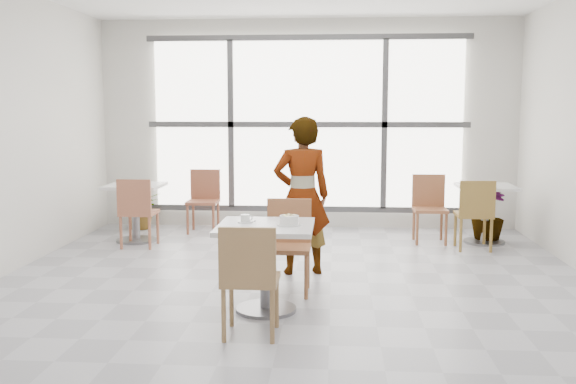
# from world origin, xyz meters

# --- Properties ---
(floor) EXTENTS (7.00, 7.00, 0.00)m
(floor) POSITION_xyz_m (0.00, 0.00, 0.00)
(floor) COLOR #9E9EA5
(floor) RESTS_ON ground
(wall_back) EXTENTS (6.00, 0.00, 6.00)m
(wall_back) POSITION_xyz_m (0.00, 3.50, 1.50)
(wall_back) COLOR silver
(wall_back) RESTS_ON ground
(wall_front) EXTENTS (6.00, 0.00, 6.00)m
(wall_front) POSITION_xyz_m (0.00, -3.50, 1.50)
(wall_front) COLOR silver
(wall_front) RESTS_ON ground
(window) EXTENTS (4.60, 0.07, 2.52)m
(window) POSITION_xyz_m (0.00, 3.44, 1.50)
(window) COLOR white
(window) RESTS_ON ground
(main_table) EXTENTS (0.80, 0.80, 0.75)m
(main_table) POSITION_xyz_m (-0.17, -0.52, 0.52)
(main_table) COLOR silver
(main_table) RESTS_ON ground
(chair_near) EXTENTS (0.42, 0.42, 0.87)m
(chair_near) POSITION_xyz_m (-0.22, -1.20, 0.50)
(chair_near) COLOR #997348
(chair_near) RESTS_ON ground
(chair_far) EXTENTS (0.42, 0.42, 0.87)m
(chair_far) POSITION_xyz_m (-0.03, 0.10, 0.50)
(chair_far) COLOR #995D39
(chair_far) RESTS_ON ground
(oatmeal_bowl) EXTENTS (0.21, 0.21, 0.09)m
(oatmeal_bowl) POSITION_xyz_m (0.03, -0.54, 0.79)
(oatmeal_bowl) COLOR silver
(oatmeal_bowl) RESTS_ON main_table
(coffee_cup) EXTENTS (0.16, 0.13, 0.07)m
(coffee_cup) POSITION_xyz_m (-0.36, -0.43, 0.78)
(coffee_cup) COLOR silver
(coffee_cup) RESTS_ON main_table
(person) EXTENTS (0.67, 0.52, 1.64)m
(person) POSITION_xyz_m (0.07, 0.78, 0.82)
(person) COLOR black
(person) RESTS_ON ground
(bg_table_left) EXTENTS (0.70, 0.70, 0.75)m
(bg_table_left) POSITION_xyz_m (-2.18, 2.28, 0.49)
(bg_table_left) COLOR silver
(bg_table_left) RESTS_ON ground
(bg_table_right) EXTENTS (0.70, 0.70, 0.75)m
(bg_table_right) POSITION_xyz_m (2.34, 2.51, 0.49)
(bg_table_right) COLOR silver
(bg_table_right) RESTS_ON ground
(bg_chair_left_near) EXTENTS (0.42, 0.42, 0.87)m
(bg_chair_left_near) POSITION_xyz_m (-2.04, 1.88, 0.50)
(bg_chair_left_near) COLOR #A35F43
(bg_chair_left_near) RESTS_ON ground
(bg_chair_left_far) EXTENTS (0.42, 0.42, 0.87)m
(bg_chair_left_far) POSITION_xyz_m (-1.43, 3.04, 0.50)
(bg_chair_left_far) COLOR brown
(bg_chair_left_far) RESTS_ON ground
(bg_chair_right_near) EXTENTS (0.42, 0.42, 0.87)m
(bg_chair_right_near) POSITION_xyz_m (2.11, 2.03, 0.50)
(bg_chair_right_near) COLOR olive
(bg_chair_right_near) RESTS_ON ground
(bg_chair_right_far) EXTENTS (0.42, 0.42, 0.87)m
(bg_chair_right_far) POSITION_xyz_m (1.63, 2.55, 0.50)
(bg_chair_right_far) COLOR #955939
(bg_chair_right_far) RESTS_ON ground
(plant_left) EXTENTS (0.62, 0.55, 0.65)m
(plant_left) POSITION_xyz_m (-2.37, 3.17, 0.33)
(plant_left) COLOR #557D3A
(plant_left) RESTS_ON ground
(plant_right) EXTENTS (0.47, 0.47, 0.74)m
(plant_right) POSITION_xyz_m (2.40, 2.61, 0.37)
(plant_right) COLOR #487039
(plant_right) RESTS_ON ground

